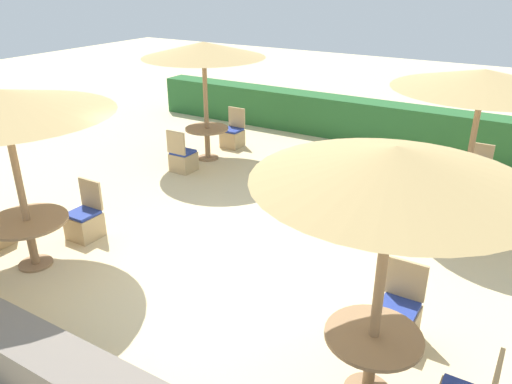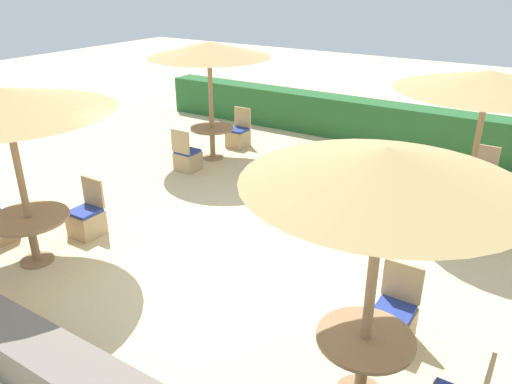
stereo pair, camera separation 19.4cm
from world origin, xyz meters
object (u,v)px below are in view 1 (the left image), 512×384
Objects in this scene: patio_chair_front_left_north at (85,222)px; round_table_back_left at (207,135)px; parasol_front_right at (394,166)px; patio_chair_front_right_north at (397,318)px; parasol_back_right at (484,80)px; round_table_back_right at (465,182)px; patio_chair_back_right_north at (475,179)px; patio_chair_back_right_south at (448,222)px; patio_chair_back_right_west at (406,186)px; patio_chair_back_left_north at (233,136)px; patio_chair_back_left_south at (183,159)px; round_table_front_right at (372,349)px; round_table_front_left at (29,229)px; parasol_front_left at (2,103)px; parasol_back_left at (204,50)px.

round_table_back_left is at bearing -82.73° from patio_chair_front_left_north.
patio_chair_front_right_north is (-0.01, 0.98, -2.21)m from parasol_front_right.
round_table_back_right is (0.00, 0.00, -1.78)m from parasol_back_right.
patio_chair_front_left_north and patio_chair_back_right_north have the same top height.
patio_chair_back_right_west is at bearing 131.85° from patio_chair_back_right_south.
parasol_back_right is 3.13× the size of patio_chair_back_right_north.
patio_chair_back_right_west is at bearing 168.69° from patio_chair_back_left_north.
patio_chair_back_left_south is at bearing -80.91° from patio_chair_front_left_north.
parasol_front_right is 2.85× the size of patio_chair_back_right_north.
patio_chair_back_right_north is at bearing 89.77° from round_table_front_right.
round_table_front_left reaches higher than round_table_back_right.
round_table_front_left is 6.03m from patio_chair_back_left_north.
patio_chair_back_left_north is at bearing 94.80° from round_table_front_left.
patio_chair_front_right_north is at bearing -34.71° from round_table_back_left.
parasol_front_left is 3.04× the size of patio_chair_back_right_west.
patio_chair_front_right_north and patio_chair_back_right_south have the same top height.
patio_chair_front_right_north and patio_chair_back_right_north have the same top height.
round_table_front_right is at bearing -89.67° from patio_chair_back_right_south.
patio_chair_back_left_south is (0.02, -0.91, -0.29)m from round_table_back_left.
patio_chair_back_left_south is (-0.50, 3.11, 0.00)m from patio_chair_front_left_north.
round_table_back_left is (-5.52, 3.82, 0.29)m from patio_chair_front_right_north.
parasol_back_left is 2.83× the size of patio_chair_back_right_west.
patio_chair_back_left_south is at bearing -77.18° from patio_chair_back_right_west.
parasol_front_left reaches higher than patio_chair_back_left_south.
patio_chair_back_right_north is at bearing -178.59° from patio_chair_back_left_north.
parasol_front_right is at bearing 2.14° from parasol_front_left.
patio_chair_back_left_south is at bearing -88.98° from round_table_back_left.
parasol_front_left is 1.07× the size of parasol_front_right.
round_table_front_right is 8.01m from patio_chair_back_left_north.
round_table_front_left is 0.98× the size of round_table_back_right.
patio_chair_back_left_north is at bearing -84.41° from patio_chair_front_left_north.
parasol_back_left reaches higher than patio_chair_back_left_south.
patio_chair_back_left_south and patio_chair_back_right_south have the same top height.
round_table_back_left is 5.68m from patio_chair_back_right_north.
patio_chair_front_left_north is at bearing -140.86° from parasol_back_right.
round_table_back_right is (5.52, 0.05, -1.85)m from parasol_back_left.
round_table_back_right is at bearing -89.99° from patio_chair_front_right_north.
parasol_front_left is at bearing 90.75° from patio_chair_front_left_north.
patio_chair_back_left_south is at bearing 89.84° from patio_chair_back_left_north.
patio_chair_back_right_west is (3.99, 4.13, 0.00)m from patio_chair_front_left_north.
round_table_front_left is 0.43× the size of parasol_back_left.
round_table_back_right is 1.23× the size of patio_chair_back_right_north.
round_table_back_left is 1.04× the size of patio_chair_back_right_west.
round_table_front_right is at bearing -41.01° from parasol_back_left.
round_table_front_right is 5.95m from patio_chair_back_right_north.
patio_chair_front_left_north is 5.08m from round_table_front_right.
patio_chair_back_right_west is (4.50, 0.11, -0.29)m from round_table_back_left.
patio_chair_back_right_west is at bearing 52.05° from parasol_front_left.
patio_chair_back_right_west is at bearing 101.77° from round_table_front_right.
parasol_front_left reaches higher than parasol_back_right.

